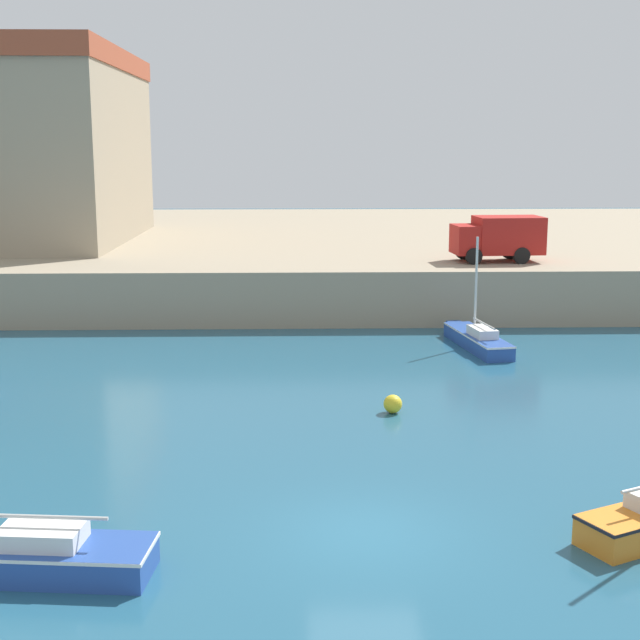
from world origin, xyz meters
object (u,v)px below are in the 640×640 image
(sailboat_blue_5, at_px, (13,554))
(church, at_px, (30,137))
(sailboat_blue_4, at_px, (477,338))
(truck_on_quay, at_px, (498,237))
(mooring_buoy, at_px, (393,404))

(sailboat_blue_5, distance_m, church, 39.48)
(sailboat_blue_4, height_order, sailboat_blue_5, sailboat_blue_5)
(sailboat_blue_4, xyz_separation_m, sailboat_blue_5, (-12.96, -19.30, 0.01))
(sailboat_blue_4, height_order, truck_on_quay, truck_on_quay)
(sailboat_blue_4, bearing_deg, mooring_buoy, -116.33)
(mooring_buoy, bearing_deg, sailboat_blue_5, -129.53)
(sailboat_blue_5, relative_size, church, 0.33)
(sailboat_blue_5, relative_size, mooring_buoy, 10.36)
(mooring_buoy, xyz_separation_m, church, (-18.52, 26.96, 8.38))
(sailboat_blue_5, bearing_deg, mooring_buoy, 50.47)
(sailboat_blue_4, height_order, mooring_buoy, sailboat_blue_4)
(sailboat_blue_5, height_order, truck_on_quay, truck_on_quay)
(sailboat_blue_4, relative_size, sailboat_blue_5, 0.96)
(sailboat_blue_5, bearing_deg, church, 105.00)
(sailboat_blue_4, distance_m, truck_on_quay, 8.72)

